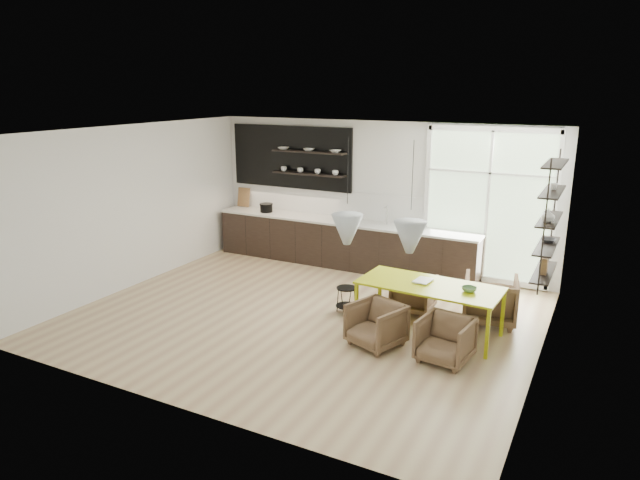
{
  "coord_description": "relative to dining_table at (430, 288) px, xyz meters",
  "views": [
    {
      "loc": [
        4.11,
        -7.38,
        3.56
      ],
      "look_at": [
        -0.04,
        0.6,
        1.11
      ],
      "focal_mm": 32.0,
      "sensor_mm": 36.0,
      "label": 1
    }
  ],
  "objects": [
    {
      "name": "right_shelving",
      "position": [
        1.45,
        0.86,
        0.95
      ],
      "size": [
        0.26,
        1.22,
        1.9
      ],
      "color": "black",
      "rests_on": "ground"
    },
    {
      "name": "room",
      "position": [
        -1.33,
        0.79,
        0.76
      ],
      "size": [
        7.02,
        6.01,
        2.91
      ],
      "color": "tan",
      "rests_on": "ground"
    },
    {
      "name": "wire_stool",
      "position": [
        -1.39,
        0.13,
        -0.42
      ],
      "size": [
        0.34,
        0.34,
        0.43
      ],
      "rotation": [
        0.0,
        0.0,
        0.01
      ],
      "color": "black",
      "rests_on": "ground"
    },
    {
      "name": "armchair_front_right",
      "position": [
        0.47,
        -0.79,
        -0.39
      ],
      "size": [
        0.73,
        0.75,
        0.61
      ],
      "primitive_type": "imported",
      "rotation": [
        0.0,
        0.0,
        -0.13
      ],
      "color": "brown",
      "rests_on": "ground"
    },
    {
      "name": "table_book",
      "position": [
        -0.24,
        0.1,
        0.07
      ],
      "size": [
        0.26,
        0.33,
        0.03
      ],
      "primitive_type": "imported",
      "rotation": [
        0.0,
        0.0,
        -0.1
      ],
      "color": "white",
      "rests_on": "dining_table"
    },
    {
      "name": "armchair_back_left",
      "position": [
        -0.46,
        0.7,
        -0.4
      ],
      "size": [
        0.65,
        0.67,
        0.59
      ],
      "primitive_type": "imported",
      "rotation": [
        0.0,
        0.0,
        3.17
      ],
      "color": "brown",
      "rests_on": "ground"
    },
    {
      "name": "armchair_back_right",
      "position": [
        0.73,
        0.81,
        -0.33
      ],
      "size": [
        0.93,
        0.94,
        0.74
      ],
      "primitive_type": "imported",
      "rotation": [
        0.0,
        0.0,
        3.33
      ],
      "color": "brown",
      "rests_on": "ground"
    },
    {
      "name": "kitchen_run",
      "position": [
        -2.61,
        2.38,
        -0.1
      ],
      "size": [
        5.54,
        0.69,
        2.75
      ],
      "color": "black",
      "rests_on": "ground"
    },
    {
      "name": "table_bowl",
      "position": [
        0.58,
        -0.02,
        0.08
      ],
      "size": [
        0.25,
        0.25,
        0.07
      ],
      "primitive_type": "imported",
      "rotation": [
        0.0,
        0.0,
        0.21
      ],
      "color": "#577E4E",
      "rests_on": "dining_table"
    },
    {
      "name": "armchair_front_left",
      "position": [
        -0.52,
        -0.77,
        -0.39
      ],
      "size": [
        0.86,
        0.87,
        0.62
      ],
      "primitive_type": "imported",
      "rotation": [
        0.0,
        0.0,
        -0.36
      ],
      "color": "brown",
      "rests_on": "ground"
    },
    {
      "name": "dining_table",
      "position": [
        0.0,
        0.0,
        0.0
      ],
      "size": [
        2.1,
        1.04,
        0.75
      ],
      "rotation": [
        0.0,
        0.0,
        -0.06
      ],
      "color": "#AAB50C",
      "rests_on": "ground"
    }
  ]
}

